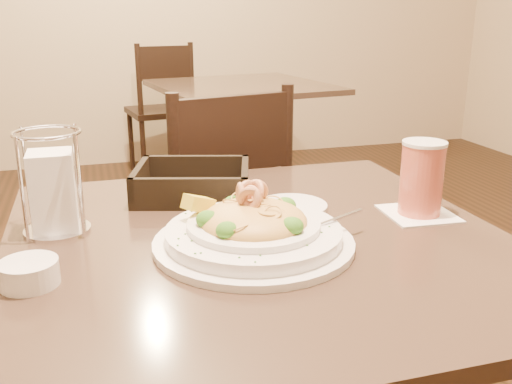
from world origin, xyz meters
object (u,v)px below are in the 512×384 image
object	(u,v)px
background_table	(242,126)
dining_chair_far	(162,106)
drink_glass	(422,179)
side_plate	(292,206)
dining_chair_near	(216,220)
bread_basket	(193,186)
napkin_caddy	(53,189)
main_table	(259,348)
butter_ramekin	(29,273)
pasta_bowl	(253,229)

from	to	relation	value
background_table	dining_chair_far	world-z (taller)	dining_chair_far
drink_glass	side_plate	size ratio (longest dim) A/B	1.02
background_table	dining_chair_near	world-z (taller)	dining_chair_near
background_table	side_plate	size ratio (longest dim) A/B	6.90
bread_basket	side_plate	world-z (taller)	bread_basket
dining_chair_near	napkin_caddy	world-z (taller)	napkin_caddy
main_table	drink_glass	xyz separation A→B (m)	(0.34, 0.02, 0.31)
dining_chair_near	dining_chair_far	world-z (taller)	same
main_table	dining_chair_far	size ratio (longest dim) A/B	0.97
main_table	background_table	bearing A→B (deg)	75.82
dining_chair_far	butter_ramekin	xyz separation A→B (m)	(-0.59, -3.15, 0.26)
side_plate	dining_chair_near	bearing A→B (deg)	93.03
pasta_bowl	side_plate	bearing A→B (deg)	52.08
drink_glass	side_plate	world-z (taller)	drink_glass
drink_glass	napkin_caddy	size ratio (longest dim) A/B	0.78
dining_chair_far	bread_basket	size ratio (longest dim) A/B	3.18
main_table	side_plate	bearing A→B (deg)	50.00
dining_chair_near	bread_basket	world-z (taller)	dining_chair_near
main_table	dining_chair_near	bearing A→B (deg)	83.99
butter_ramekin	napkin_caddy	bearing A→B (deg)	81.82
drink_glass	butter_ramekin	distance (m)	0.74
dining_chair_far	butter_ramekin	size ratio (longest dim) A/B	10.58
bread_basket	dining_chair_far	bearing A→B (deg)	84.29
drink_glass	side_plate	distance (m)	0.27
bread_basket	side_plate	distance (m)	0.23
napkin_caddy	side_plate	world-z (taller)	napkin_caddy
napkin_caddy	butter_ramekin	xyz separation A→B (m)	(-0.03, -0.22, -0.06)
background_table	drink_glass	world-z (taller)	drink_glass
background_table	bread_basket	bearing A→B (deg)	-108.12
main_table	bread_basket	world-z (taller)	bread_basket
background_table	drink_glass	distance (m)	2.18
napkin_caddy	drink_glass	bearing A→B (deg)	-8.83
background_table	napkin_caddy	bearing A→B (deg)	-113.88
butter_ramekin	main_table	bearing A→B (deg)	12.41
main_table	background_table	xyz separation A→B (m)	(0.55, 2.17, 0.00)
dining_chair_near	dining_chair_far	distance (m)	2.33
napkin_caddy	side_plate	bearing A→B (deg)	-0.12
napkin_caddy	background_table	bearing A→B (deg)	66.12
side_plate	pasta_bowl	bearing A→B (deg)	-127.92
dining_chair_near	dining_chair_far	bearing A→B (deg)	-106.52
pasta_bowl	butter_ramekin	distance (m)	0.37
dining_chair_near	dining_chair_far	size ratio (longest dim) A/B	1.00
dining_chair_near	bread_basket	bearing A→B (deg)	58.89
main_table	napkin_caddy	xyz separation A→B (m)	(-0.35, 0.13, 0.32)
drink_glass	butter_ramekin	bearing A→B (deg)	-171.50
napkin_caddy	dining_chair_far	bearing A→B (deg)	79.17
dining_chair_far	side_plate	bearing A→B (deg)	79.45
background_table	dining_chair_far	xyz separation A→B (m)	(-0.34, 0.89, -0.01)
napkin_caddy	main_table	bearing A→B (deg)	-20.55
background_table	bread_basket	world-z (taller)	bread_basket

